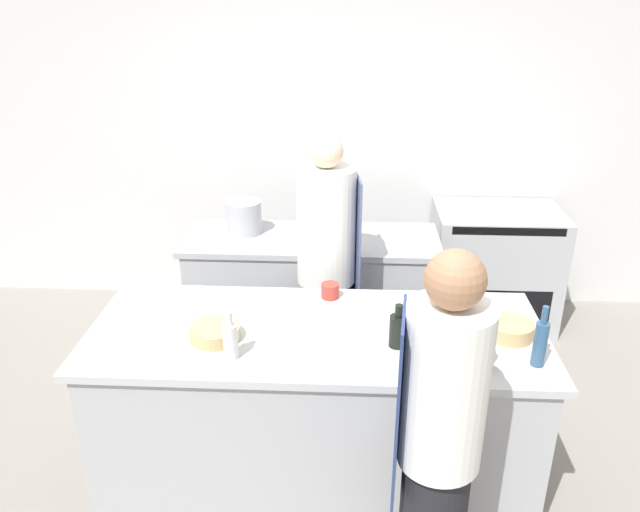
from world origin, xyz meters
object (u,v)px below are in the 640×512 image
bottle_vinegar (540,342)px  stockpot (244,217)px  chef_at_prep_near (438,444)px  bottle_wine (230,340)px  bowl_mixing_large (510,329)px  bottle_cooking_oil (484,349)px  bowl_prep_small (215,333)px  bottle_olive_oil (398,330)px  chef_at_stove (327,270)px  cup (330,291)px  oven_range (493,267)px

bottle_vinegar → stockpot: bearing=135.7°
chef_at_prep_near → bottle_vinegar: 0.73m
bottle_wine → bowl_mixing_large: size_ratio=1.06×
bottle_cooking_oil → bowl_prep_small: size_ratio=0.87×
bottle_olive_oil → bottle_wine: size_ratio=0.92×
chef_at_stove → bowl_mixing_large: (0.93, -0.81, 0.08)m
bowl_mixing_large → stockpot: bearing=139.3°
bottle_wine → cup: size_ratio=2.44×
bottle_vinegar → bottle_cooking_oil: bearing=-175.5°
oven_range → bottle_olive_oil: (-0.88, -1.88, 0.52)m
bowl_mixing_large → bowl_prep_small: bearing=-176.1°
bottle_cooking_oil → stockpot: stockpot is taller
bowl_mixing_large → bottle_olive_oil: bearing=-168.4°
bottle_olive_oil → bottle_cooking_oil: bearing=-21.8°
bottle_olive_oil → bowl_prep_small: 0.88m
bottle_wine → cup: bearing=55.3°
oven_range → chef_at_prep_near: size_ratio=0.57×
cup → stockpot: 1.13m
chef_at_prep_near → cup: chef_at_prep_near is taller
chef_at_prep_near → chef_at_stove: chef_at_stove is taller
bowl_mixing_large → oven_range: bearing=79.5°
chef_at_prep_near → bowl_mixing_large: (0.43, 0.74, 0.09)m
bottle_cooking_oil → stockpot: size_ratio=0.88×
bottle_vinegar → bottle_cooking_oil: 0.25m
bottle_wine → bottle_cooking_oil: (1.15, -0.00, -0.01)m
bottle_olive_oil → bottle_vinegar: 0.64m
chef_at_prep_near → bottle_vinegar: bearing=-39.0°
oven_range → bowl_mixing_large: (-0.33, -1.77, 0.47)m
oven_range → chef_at_prep_near: chef_at_prep_near is taller
chef_at_prep_near → bottle_olive_oil: chef_at_prep_near is taller
chef_at_stove → bottle_cooking_oil: bearing=27.4°
oven_range → chef_at_stove: chef_at_stove is taller
bowl_mixing_large → bottle_wine: bearing=-169.0°
chef_at_prep_near → bottle_olive_oil: bearing=17.5°
bottle_vinegar → cup: 1.14m
bottle_cooking_oil → chef_at_stove: bearing=124.9°
bottle_vinegar → bowl_prep_small: bearing=174.5°
chef_at_stove → bottle_olive_oil: size_ratio=7.73×
chef_at_prep_near → stockpot: (-1.09, 2.05, 0.16)m
chef_at_stove → stockpot: bearing=-137.5°
bottle_wine → bowl_mixing_large: 1.35m
oven_range → cup: cup is taller
bottle_wine → bottle_vinegar: bearing=0.6°
chef_at_stove → bottle_wine: 1.15m
stockpot → bowl_mixing_large: bearing=-40.7°
oven_range → chef_at_stove: (-1.26, -0.96, 0.39)m
bottle_cooking_oil → bowl_prep_small: (-1.26, 0.17, -0.05)m
bottle_wine → bottle_cooking_oil: 1.15m
bowl_mixing_large → stockpot: (-1.52, 1.31, 0.07)m
bottle_cooking_oil → bowl_mixing_large: bottle_cooking_oil is taller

